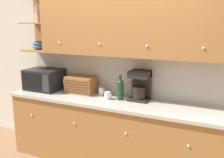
# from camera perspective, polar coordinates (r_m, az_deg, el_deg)

# --- Properties ---
(ground_plane) EXTENTS (24.00, 24.00, 0.00)m
(ground_plane) POSITION_cam_1_polar(r_m,az_deg,el_deg) (3.91, 1.32, -16.70)
(ground_plane) COLOR #896647
(wall_back) EXTENTS (5.26, 0.06, 2.60)m
(wall_back) POSITION_cam_1_polar(r_m,az_deg,el_deg) (3.49, 1.62, 2.51)
(wall_back) COLOR beige
(wall_back) RESTS_ON ground_plane
(counter_unit) EXTENTS (2.88, 0.61, 0.93)m
(counter_unit) POSITION_cam_1_polar(r_m,az_deg,el_deg) (3.46, -0.63, -12.08)
(counter_unit) COLOR #A36B38
(counter_unit) RESTS_ON ground_plane
(backsplash_panel) EXTENTS (2.86, 0.01, 0.57)m
(backsplash_panel) POSITION_cam_1_polar(r_m,az_deg,el_deg) (3.47, 1.38, 1.11)
(backsplash_panel) COLOR #B7B2A8
(backsplash_panel) RESTS_ON counter_unit
(upper_cabinets) EXTENTS (2.86, 0.38, 0.84)m
(upper_cabinets) POSITION_cam_1_polar(r_m,az_deg,el_deg) (3.18, 3.07, 12.87)
(upper_cabinets) COLOR #A36B38
(upper_cabinets) RESTS_ON backsplash_panel
(microwave) EXTENTS (0.52, 0.41, 0.31)m
(microwave) POSITION_cam_1_polar(r_m,az_deg,el_deg) (3.89, -15.19, -0.08)
(microwave) COLOR black
(microwave) RESTS_ON counter_unit
(wine_glass) EXTENTS (0.07, 0.07, 0.20)m
(wine_glass) POSITION_cam_1_polar(r_m,az_deg,el_deg) (3.75, -10.60, -0.63)
(wine_glass) COLOR silver
(wine_glass) RESTS_ON counter_unit
(bread_box) EXTENTS (0.42, 0.27, 0.24)m
(bread_box) POSITION_cam_1_polar(r_m,az_deg,el_deg) (3.60, -7.04, -1.30)
(bread_box) COLOR #996033
(bread_box) RESTS_ON counter_unit
(mug) EXTENTS (0.09, 0.08, 0.11)m
(mug) POSITION_cam_1_polar(r_m,az_deg,el_deg) (3.49, -2.43, -2.80)
(mug) COLOR silver
(mug) RESTS_ON counter_unit
(mug_blue_second) EXTENTS (0.09, 0.08, 0.10)m
(mug_blue_second) POSITION_cam_1_polar(r_m,az_deg,el_deg) (3.29, -0.99, -3.80)
(mug_blue_second) COLOR silver
(mug_blue_second) RESTS_ON counter_unit
(wine_bottle) EXTENTS (0.09, 0.09, 0.33)m
(wine_bottle) POSITION_cam_1_polar(r_m,az_deg,el_deg) (3.25, 1.92, -2.20)
(wine_bottle) COLOR #19381E
(wine_bottle) RESTS_ON counter_unit
(coffee_maker) EXTENTS (0.26, 0.23, 0.39)m
(coffee_maker) POSITION_cam_1_polar(r_m,az_deg,el_deg) (3.25, 6.41, -1.39)
(coffee_maker) COLOR black
(coffee_maker) RESTS_ON counter_unit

